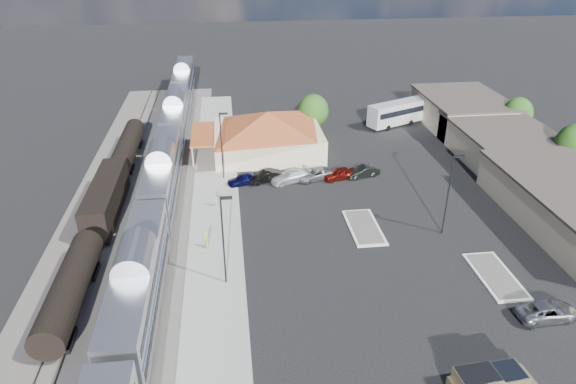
{
  "coord_description": "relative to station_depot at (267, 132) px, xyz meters",
  "views": [
    {
      "loc": [
        -9.96,
        -44.25,
        29.04
      ],
      "look_at": [
        -3.82,
        6.04,
        2.8
      ],
      "focal_mm": 32.0,
      "sensor_mm": 36.0,
      "label": 1
    }
  ],
  "objects": [
    {
      "name": "tree_depot",
      "position": [
        7.56,
        6.0,
        0.89
      ],
      "size": [
        4.71,
        4.71,
        6.63
      ],
      "color": "#382314",
      "rests_on": "ground"
    },
    {
      "name": "station_depot",
      "position": [
        0.0,
        0.0,
        0.0
      ],
      "size": [
        18.35,
        12.24,
        6.2
      ],
      "color": "beige",
      "rests_on": "ground"
    },
    {
      "name": "suv",
      "position": [
        19.97,
        -37.92,
        -2.41
      ],
      "size": [
        5.35,
        2.71,
        1.45
      ],
      "primitive_type": "imported",
      "rotation": [
        0.0,
        0.0,
        1.63
      ],
      "color": "#919598",
      "rests_on": "ground"
    },
    {
      "name": "lamp_plat_s",
      "position": [
        -6.34,
        -30.0,
        2.21
      ],
      "size": [
        1.08,
        0.25,
        9.0
      ],
      "color": "black",
      "rests_on": "ground"
    },
    {
      "name": "freight_cars",
      "position": [
        -19.44,
        -15.72,
        -1.21
      ],
      "size": [
        2.8,
        46.0,
        4.0
      ],
      "color": "black",
      "rests_on": "ground"
    },
    {
      "name": "parked_car_e",
      "position": [
        8.44,
        -9.74,
        -2.38
      ],
      "size": [
        4.69,
        2.76,
        1.5
      ],
      "primitive_type": "imported",
      "rotation": [
        0.0,
        0.0,
        -1.33
      ],
      "color": "maroon",
      "rests_on": "ground"
    },
    {
      "name": "parked_car_c",
      "position": [
        2.04,
        -9.74,
        -2.37
      ],
      "size": [
        5.64,
        3.78,
        1.52
      ],
      "primitive_type": "imported",
      "rotation": [
        0.0,
        0.0,
        -1.22
      ],
      "color": "white",
      "rests_on": "ground"
    },
    {
      "name": "parked_car_b",
      "position": [
        -1.16,
        -9.44,
        -2.39
      ],
      "size": [
        4.76,
        2.81,
        1.48
      ],
      "primitive_type": "imported",
      "rotation": [
        0.0,
        0.0,
        -1.28
      ],
      "color": "black",
      "rests_on": "ground"
    },
    {
      "name": "platform",
      "position": [
        -7.44,
        -18.0,
        -3.04
      ],
      "size": [
        5.5,
        92.0,
        0.18
      ],
      "primitive_type": "cube",
      "color": "gray",
      "rests_on": "ground"
    },
    {
      "name": "coach_bus",
      "position": [
        22.7,
        9.32,
        -0.89
      ],
      "size": [
        12.12,
        7.39,
        3.89
      ],
      "rotation": [
        0.0,
        0.0,
        2.0
      ],
      "color": "silver",
      "rests_on": "ground"
    },
    {
      "name": "parked_car_d",
      "position": [
        5.24,
        -9.44,
        -2.43
      ],
      "size": [
        5.53,
        3.84,
        1.4
      ],
      "primitive_type": "imported",
      "rotation": [
        0.0,
        0.0,
        -1.24
      ],
      "color": "gray",
      "rests_on": "ground"
    },
    {
      "name": "tree_east_b",
      "position": [
        38.56,
        -12.0,
        1.09
      ],
      "size": [
        4.94,
        4.94,
        6.96
      ],
      "color": "#382314",
      "rests_on": "ground"
    },
    {
      "name": "passenger_train",
      "position": [
        -13.44,
        -12.23,
        -0.26
      ],
      "size": [
        3.0,
        104.0,
        5.55
      ],
      "color": "silver",
      "rests_on": "ground"
    },
    {
      "name": "parked_car_a",
      "position": [
        -3.94,
        -9.74,
        -2.43
      ],
      "size": [
        4.43,
        2.96,
        1.4
      ],
      "primitive_type": "imported",
      "rotation": [
        0.0,
        0.0,
        -1.22
      ],
      "color": "#0C0D3F",
      "rests_on": "ground"
    },
    {
      "name": "tree_east_c",
      "position": [
        38.56,
        2.0,
        0.63
      ],
      "size": [
        4.41,
        4.41,
        6.21
      ],
      "color": "#382314",
      "rests_on": "ground"
    },
    {
      "name": "buildings_east",
      "position": [
        32.56,
        -9.72,
        -0.86
      ],
      "size": [
        14.4,
        51.4,
        4.8
      ],
      "color": "#C6B28C",
      "rests_on": "ground"
    },
    {
      "name": "parked_car_f",
      "position": [
        11.64,
        -9.44,
        -2.42
      ],
      "size": [
        4.55,
        2.53,
        1.42
      ],
      "primitive_type": "imported",
      "rotation": [
        0.0,
        0.0,
        -1.32
      ],
      "color": "black",
      "rests_on": "ground"
    },
    {
      "name": "traffic_island_south",
      "position": [
        8.56,
        -22.0,
        -3.03
      ],
      "size": [
        3.3,
        7.5,
        0.21
      ],
      "color": "silver",
      "rests_on": "ground"
    },
    {
      "name": "ground",
      "position": [
        4.56,
        -24.0,
        -3.13
      ],
      "size": [
        280.0,
        280.0,
        0.0
      ],
      "primitive_type": "plane",
      "color": "black",
      "rests_on": "ground"
    },
    {
      "name": "person_a",
      "position": [
        -8.19,
        -24.18,
        -2.05
      ],
      "size": [
        0.49,
        0.7,
        1.81
      ],
      "primitive_type": "imported",
      "rotation": [
        0.0,
        0.0,
        1.67
      ],
      "color": "#A2BB3A",
      "rests_on": "platform"
    },
    {
      "name": "lamp_plat_n",
      "position": [
        -6.34,
        -8.0,
        2.21
      ],
      "size": [
        1.08,
        0.25,
        9.0
      ],
      "color": "black",
      "rests_on": "ground"
    },
    {
      "name": "person_b",
      "position": [
        -7.47,
        -15.57,
        -2.14
      ],
      "size": [
        0.87,
        0.96,
        1.63
      ],
      "primitive_type": "imported",
      "rotation": [
        0.0,
        0.0,
        -1.19
      ],
      "color": "silver",
      "rests_on": "platform"
    },
    {
      "name": "pickup_truck",
      "position": [
        11.8,
        -44.66,
        -2.18
      ],
      "size": [
        5.99,
        2.62,
        2.01
      ],
      "rotation": [
        0.0,
        0.0,
        1.66
      ],
      "color": "tan",
      "rests_on": "ground"
    },
    {
      "name": "traffic_island_north",
      "position": [
        18.56,
        -32.0,
        -3.03
      ],
      "size": [
        3.3,
        7.5,
        0.21
      ],
      "color": "silver",
      "rests_on": "ground"
    },
    {
      "name": "railbed",
      "position": [
        -16.44,
        -16.0,
        -3.07
      ],
      "size": [
        16.0,
        100.0,
        0.12
      ],
      "primitive_type": "cube",
      "color": "#4C4944",
      "rests_on": "ground"
    },
    {
      "name": "lamp_lot",
      "position": [
        16.66,
        -24.0,
        2.21
      ],
      "size": [
        1.08,
        0.25,
        9.0
      ],
      "color": "black",
      "rests_on": "ground"
    }
  ]
}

